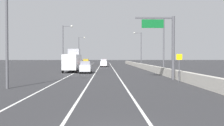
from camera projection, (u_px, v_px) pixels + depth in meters
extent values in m
plane|color=#2D2D30|center=(106.00, 67.00, 71.93)|extent=(320.00, 320.00, 0.00)
cube|color=silver|center=(84.00, 68.00, 62.79)|extent=(0.16, 130.00, 0.00)
cube|color=silver|center=(98.00, 68.00, 62.88)|extent=(0.16, 130.00, 0.00)
cube|color=silver|center=(113.00, 68.00, 62.97)|extent=(0.16, 130.00, 0.00)
cube|color=#B2ADA3|center=(152.00, 68.00, 48.14)|extent=(0.60, 120.00, 1.10)
cylinder|color=#47474C|center=(173.00, 48.00, 30.56)|extent=(0.36, 0.36, 7.50)
cube|color=#47474C|center=(154.00, 18.00, 30.42)|extent=(4.50, 0.20, 0.20)
cube|color=#0C5923|center=(153.00, 24.00, 30.31)|extent=(2.60, 0.10, 1.00)
cylinder|color=#4C4C51|center=(179.00, 71.00, 27.07)|extent=(0.10, 0.10, 2.40)
cube|color=yellow|center=(179.00, 57.00, 27.00)|extent=(0.60, 0.04, 0.60)
cylinder|color=#4C4C51|center=(164.00, 46.00, 42.06)|extent=(0.24, 0.24, 9.12)
cube|color=#4C4C51|center=(158.00, 18.00, 41.94)|extent=(1.80, 0.12, 0.12)
sphere|color=beige|center=(153.00, 18.00, 41.92)|extent=(0.44, 0.44, 0.44)
cylinder|color=#4C4C51|center=(141.00, 50.00, 67.82)|extent=(0.24, 0.24, 9.12)
cube|color=#4C4C51|center=(138.00, 33.00, 67.69)|extent=(1.80, 0.12, 0.12)
sphere|color=beige|center=(134.00, 33.00, 67.67)|extent=(0.44, 0.44, 0.44)
cylinder|color=#4C4C51|center=(7.00, 35.00, 21.85)|extent=(0.24, 0.24, 9.12)
cylinder|color=#4C4C51|center=(63.00, 48.00, 52.75)|extent=(0.24, 0.24, 9.12)
cube|color=#4C4C51|center=(67.00, 26.00, 52.67)|extent=(1.80, 0.12, 0.12)
sphere|color=beige|center=(72.00, 26.00, 52.69)|extent=(0.44, 0.44, 0.44)
cylinder|color=#4C4C51|center=(79.00, 51.00, 83.66)|extent=(0.24, 0.24, 9.12)
cube|color=#4C4C51|center=(82.00, 38.00, 83.58)|extent=(1.80, 0.12, 0.12)
sphere|color=beige|center=(84.00, 38.00, 83.60)|extent=(0.44, 0.44, 0.44)
cube|color=#B7B7BC|center=(86.00, 68.00, 43.15)|extent=(1.85, 4.33, 1.06)
cube|color=gray|center=(85.00, 63.00, 42.70)|extent=(1.60, 1.96, 0.60)
cylinder|color=black|center=(82.00, 71.00, 44.82)|extent=(0.23, 0.68, 0.68)
cylinder|color=black|center=(91.00, 71.00, 44.89)|extent=(0.23, 0.68, 0.68)
cylinder|color=black|center=(80.00, 72.00, 41.43)|extent=(0.23, 0.68, 0.68)
cylinder|color=black|center=(90.00, 72.00, 41.50)|extent=(0.23, 0.68, 0.68)
cube|color=gold|center=(86.00, 63.00, 79.47)|extent=(1.83, 4.29, 1.16)
cube|color=olive|center=(86.00, 60.00, 79.02)|extent=(1.59, 1.94, 0.60)
cylinder|color=black|center=(84.00, 64.00, 81.14)|extent=(0.22, 0.68, 0.68)
cylinder|color=black|center=(89.00, 64.00, 81.20)|extent=(0.22, 0.68, 0.68)
cylinder|color=black|center=(83.00, 65.00, 77.77)|extent=(0.22, 0.68, 0.68)
cylinder|color=black|center=(88.00, 65.00, 77.82)|extent=(0.22, 0.68, 0.68)
cube|color=red|center=(104.00, 62.00, 95.32)|extent=(1.80, 4.07, 1.05)
cube|color=maroon|center=(104.00, 60.00, 94.89)|extent=(1.56, 1.84, 0.60)
cylinder|color=black|center=(102.00, 63.00, 96.89)|extent=(0.23, 0.68, 0.68)
cylinder|color=black|center=(106.00, 63.00, 96.91)|extent=(0.23, 0.68, 0.68)
cylinder|color=black|center=(102.00, 63.00, 93.75)|extent=(0.23, 0.68, 0.68)
cylinder|color=black|center=(106.00, 63.00, 93.77)|extent=(0.23, 0.68, 0.68)
cube|color=white|center=(104.00, 63.00, 71.40)|extent=(1.84, 4.82, 1.18)
cube|color=#96969E|center=(104.00, 60.00, 70.90)|extent=(1.59, 2.18, 0.60)
cylinder|color=black|center=(101.00, 65.00, 73.35)|extent=(0.23, 0.68, 0.68)
cylinder|color=black|center=(107.00, 65.00, 73.37)|extent=(0.23, 0.68, 0.68)
cylinder|color=black|center=(101.00, 66.00, 69.47)|extent=(0.23, 0.68, 0.68)
cylinder|color=black|center=(107.00, 66.00, 69.48)|extent=(0.23, 0.68, 0.68)
cube|color=silver|center=(73.00, 62.00, 47.37)|extent=(2.42, 9.97, 2.62)
cube|color=gray|center=(74.00, 52.00, 49.51)|extent=(2.12, 2.20, 1.10)
cylinder|color=black|center=(70.00, 68.00, 51.65)|extent=(0.22, 1.00, 1.00)
cylinder|color=black|center=(81.00, 68.00, 51.71)|extent=(0.22, 1.00, 1.00)
cylinder|color=black|center=(63.00, 70.00, 43.09)|extent=(0.22, 1.00, 1.00)
cylinder|color=black|center=(76.00, 70.00, 43.15)|extent=(0.22, 1.00, 1.00)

